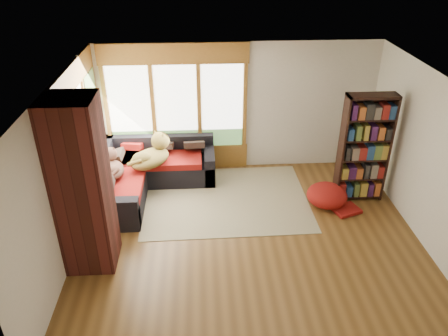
# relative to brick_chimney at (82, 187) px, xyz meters

# --- Properties ---
(floor) EXTENTS (5.50, 5.50, 0.00)m
(floor) POSITION_rel_brick_chimney_xyz_m (2.40, 0.35, -1.30)
(floor) COLOR brown
(floor) RESTS_ON ground
(ceiling) EXTENTS (5.50, 5.50, 0.00)m
(ceiling) POSITION_rel_brick_chimney_xyz_m (2.40, 0.35, 1.30)
(ceiling) COLOR white
(wall_back) EXTENTS (5.50, 0.04, 2.60)m
(wall_back) POSITION_rel_brick_chimney_xyz_m (2.40, 2.85, 0.00)
(wall_back) COLOR silver
(wall_back) RESTS_ON ground
(wall_front) EXTENTS (5.50, 0.04, 2.60)m
(wall_front) POSITION_rel_brick_chimney_xyz_m (2.40, -2.15, 0.00)
(wall_front) COLOR silver
(wall_front) RESTS_ON ground
(wall_left) EXTENTS (0.04, 5.00, 2.60)m
(wall_left) POSITION_rel_brick_chimney_xyz_m (-0.35, 0.35, 0.00)
(wall_left) COLOR silver
(wall_left) RESTS_ON ground
(wall_right) EXTENTS (0.04, 5.00, 2.60)m
(wall_right) POSITION_rel_brick_chimney_xyz_m (5.15, 0.35, 0.00)
(wall_right) COLOR silver
(wall_right) RESTS_ON ground
(windows_back) EXTENTS (2.82, 0.10, 1.90)m
(windows_back) POSITION_rel_brick_chimney_xyz_m (1.20, 2.82, 0.05)
(windows_back) COLOR olive
(windows_back) RESTS_ON wall_back
(windows_left) EXTENTS (0.10, 2.62, 1.90)m
(windows_left) POSITION_rel_brick_chimney_xyz_m (-0.32, 1.55, 0.05)
(windows_left) COLOR olive
(windows_left) RESTS_ON wall_left
(roller_blind) EXTENTS (0.03, 0.72, 0.90)m
(roller_blind) POSITION_rel_brick_chimney_xyz_m (-0.29, 2.38, 0.45)
(roller_blind) COLOR #6E9758
(roller_blind) RESTS_ON wall_left
(brick_chimney) EXTENTS (0.70, 0.70, 2.60)m
(brick_chimney) POSITION_rel_brick_chimney_xyz_m (0.00, 0.00, 0.00)
(brick_chimney) COLOR #471914
(brick_chimney) RESTS_ON ground
(sectional_sofa) EXTENTS (2.20, 2.20, 0.80)m
(sectional_sofa) POSITION_rel_brick_chimney_xyz_m (0.45, 2.05, -1.00)
(sectional_sofa) COLOR black
(sectional_sofa) RESTS_ON ground
(area_rug) EXTENTS (3.05, 2.35, 0.01)m
(area_rug) POSITION_rel_brick_chimney_xyz_m (2.09, 1.55, -1.29)
(area_rug) COLOR beige
(area_rug) RESTS_ON ground
(bookshelf) EXTENTS (0.86, 0.29, 2.02)m
(bookshelf) POSITION_rel_brick_chimney_xyz_m (4.54, 1.48, -0.29)
(bookshelf) COLOR black
(bookshelf) RESTS_ON ground
(pouf) EXTENTS (0.89, 0.89, 0.39)m
(pouf) POSITION_rel_brick_chimney_xyz_m (3.91, 1.27, -1.09)
(pouf) COLOR maroon
(pouf) RESTS_ON area_rug
(dog_tan) EXTENTS (0.97, 1.01, 0.49)m
(dog_tan) POSITION_rel_brick_chimney_xyz_m (0.75, 2.02, -0.51)
(dog_tan) COLOR brown
(dog_tan) RESTS_ON sectional_sofa
(dog_brindle) EXTENTS (0.56, 0.76, 0.38)m
(dog_brindle) POSITION_rel_brick_chimney_xyz_m (0.05, 1.70, -0.57)
(dog_brindle) COLOR #402821
(dog_brindle) RESTS_ON sectional_sofa
(throw_pillows) EXTENTS (1.98, 1.68, 0.45)m
(throw_pillows) POSITION_rel_brick_chimney_xyz_m (0.48, 2.20, -0.55)
(throw_pillows) COLOR #33251F
(throw_pillows) RESTS_ON sectional_sofa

